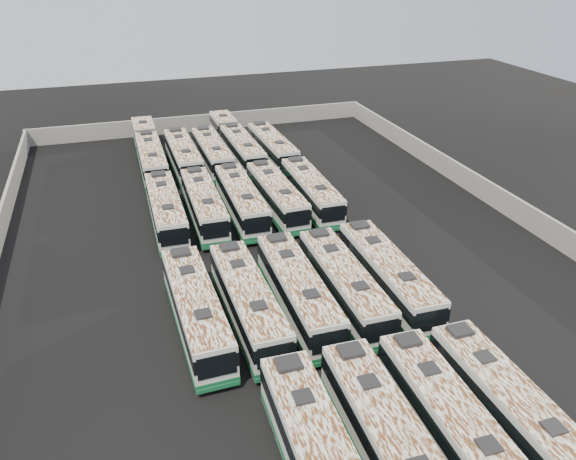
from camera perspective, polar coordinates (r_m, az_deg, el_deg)
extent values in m
plane|color=black|center=(46.06, -0.42, -2.64)|extent=(140.00, 140.00, 0.00)
cube|color=gray|center=(78.48, -8.55, 10.76)|extent=(45.20, 0.30, 2.20)
cube|color=gray|center=(55.69, 22.04, 2.04)|extent=(0.30, 73.20, 2.20)
cube|color=black|center=(27.40, 3.39, -21.93)|extent=(2.88, 12.38, 0.94)
cube|color=silver|center=(26.67, 3.45, -20.56)|extent=(2.76, 12.07, 0.07)
cube|color=black|center=(28.37, 1.54, -16.58)|extent=(0.99, 0.99, 0.14)
cube|color=black|center=(30.07, 0.06, -13.41)|extent=(1.35, 1.15, 0.27)
cylinder|color=black|center=(30.95, -1.31, -19.21)|extent=(0.31, 1.03, 1.02)
cylinder|color=black|center=(31.41, 2.74, -18.36)|extent=(0.31, 1.03, 1.02)
cube|color=beige|center=(28.86, 10.32, -20.59)|extent=(2.81, 12.21, 2.79)
cube|color=#155B35|center=(29.62, 10.14, -21.92)|extent=(2.86, 12.26, 0.43)
cube|color=black|center=(28.52, 10.40, -19.96)|extent=(2.87, 12.27, 0.93)
cube|color=silver|center=(27.83, 10.57, -18.61)|extent=(2.75, 11.96, 0.07)
cube|color=black|center=(29.46, 8.23, -14.99)|extent=(0.98, 0.98, 0.14)
cube|color=black|center=(31.09, 6.39, -12.09)|extent=(1.34, 1.14, 0.26)
cylinder|color=black|center=(31.82, 5.09, -17.73)|extent=(0.31, 1.02, 1.01)
cylinder|color=black|center=(32.50, 8.82, -16.83)|extent=(0.31, 1.02, 1.01)
cube|color=beige|center=(30.35, 16.37, -18.59)|extent=(2.71, 11.91, 2.72)
cube|color=#155B35|center=(31.05, 16.12, -19.87)|extent=(2.76, 11.96, 0.42)
cube|color=black|center=(30.04, 16.49, -17.98)|extent=(2.77, 11.97, 0.91)
cube|color=silver|center=(29.39, 16.73, -16.68)|extent=(2.65, 11.67, 0.07)
cube|color=black|center=(27.90, 19.73, -19.89)|extent=(0.96, 0.96, 0.14)
cube|color=black|center=(30.91, 14.17, -13.48)|extent=(0.96, 0.96, 0.14)
cube|color=black|center=(32.43, 12.10, -10.89)|extent=(1.31, 1.11, 0.26)
cylinder|color=black|center=(33.01, 10.92, -16.23)|extent=(0.30, 0.99, 0.99)
cylinder|color=black|center=(33.86, 14.23, -15.32)|extent=(0.30, 0.99, 0.99)
cube|color=beige|center=(32.06, 21.73, -16.72)|extent=(2.53, 11.73, 2.68)
cube|color=#155B35|center=(32.72, 21.43, -17.97)|extent=(2.58, 11.78, 0.41)
cube|color=black|center=(31.77, 21.87, -16.13)|extent=(2.59, 11.79, 0.90)
cube|color=silver|center=(31.17, 22.17, -14.88)|extent=(2.48, 11.50, 0.07)
cube|color=black|center=(29.82, 25.37, -17.64)|extent=(0.93, 0.93, 0.14)
cube|color=black|center=(32.55, 19.38, -12.05)|extent=(0.93, 0.93, 0.14)
cube|color=black|center=(33.95, 17.08, -9.73)|extent=(1.28, 1.08, 0.25)
cylinder|color=black|center=(34.39, 16.07, -14.84)|extent=(0.28, 0.98, 0.98)
cylinder|color=black|center=(35.43, 18.98, -13.90)|extent=(0.28, 0.98, 0.98)
cube|color=beige|center=(37.08, -9.31, -8.05)|extent=(2.82, 12.19, 2.78)
cube|color=#155B35|center=(37.67, -9.19, -9.32)|extent=(2.87, 12.24, 0.42)
cube|color=black|center=(36.82, -9.36, -7.47)|extent=(2.89, 12.25, 0.93)
cube|color=black|center=(32.11, -7.24, -13.56)|extent=(2.22, 0.11, 1.47)
cube|color=#155B35|center=(33.14, -7.08, -15.59)|extent=(2.53, 0.16, 0.28)
cube|color=silver|center=(36.28, -9.48, -6.22)|extent=(2.77, 11.95, 0.07)
cube|color=black|center=(34.04, -8.64, -8.43)|extent=(0.98, 0.98, 0.14)
cube|color=black|center=(38.48, -10.23, -4.01)|extent=(0.98, 0.98, 0.14)
cube|color=black|center=(40.54, -10.84, -2.26)|extent=(1.34, 1.14, 0.26)
cylinder|color=black|center=(34.67, -9.70, -13.57)|extent=(0.31, 1.02, 1.01)
cylinder|color=black|center=(34.93, -6.13, -12.92)|extent=(0.31, 1.02, 1.01)
cylinder|color=black|center=(40.86, -11.72, -6.72)|extent=(0.31, 1.02, 1.01)
cylinder|color=black|center=(41.09, -8.73, -6.23)|extent=(0.31, 1.02, 1.01)
cube|color=beige|center=(37.43, -4.07, -7.37)|extent=(2.67, 12.07, 2.76)
cube|color=#155B35|center=(38.01, -4.02, -8.62)|extent=(2.72, 12.13, 0.42)
cube|color=black|center=(37.17, -4.09, -6.79)|extent=(2.73, 12.14, 0.92)
cube|color=black|center=(32.58, -1.27, -12.63)|extent=(2.21, 0.09, 1.46)
cube|color=#155B35|center=(33.58, -1.24, -14.65)|extent=(2.51, 0.13, 0.28)
cube|color=silver|center=(36.65, -4.14, -5.55)|extent=(2.61, 11.83, 0.07)
cube|color=black|center=(34.46, -3.00, -7.68)|extent=(0.97, 0.97, 0.14)
cube|color=black|center=(38.79, -5.15, -3.41)|extent=(0.97, 0.97, 0.14)
cube|color=black|center=(40.81, -5.97, -1.71)|extent=(1.32, 1.12, 0.26)
cylinder|color=black|center=(34.98, -4.07, -12.75)|extent=(0.29, 1.01, 1.00)
cylinder|color=black|center=(35.43, -0.64, -12.06)|extent=(0.29, 1.01, 1.00)
cylinder|color=black|center=(41.06, -6.86, -6.12)|extent=(0.29, 1.01, 1.00)
cylinder|color=black|center=(41.44, -3.95, -5.63)|extent=(0.29, 1.01, 1.00)
cube|color=beige|center=(38.41, 1.02, -6.28)|extent=(2.68, 12.13, 2.77)
cube|color=#155B35|center=(38.98, 1.01, -7.52)|extent=(2.73, 12.18, 0.42)
cube|color=black|center=(38.16, 1.03, -5.70)|extent=(2.75, 12.19, 0.93)
cube|color=black|center=(33.60, 4.28, -11.26)|extent=(2.22, 0.09, 1.46)
cube|color=#155B35|center=(34.58, 4.19, -13.26)|extent=(2.52, 0.13, 0.28)
cube|color=silver|center=(37.65, 1.04, -4.48)|extent=(2.63, 11.89, 0.07)
cube|color=black|center=(35.47, 2.38, -6.50)|extent=(0.97, 0.97, 0.14)
cube|color=black|center=(39.78, -0.15, -2.43)|extent=(0.97, 0.97, 0.14)
cube|color=black|center=(41.79, -1.11, -0.80)|extent=(1.33, 1.13, 0.26)
cylinder|color=black|center=(35.89, 1.28, -11.47)|extent=(0.30, 1.01, 1.01)
cylinder|color=black|center=(36.49, 4.56, -10.81)|extent=(0.30, 1.01, 1.01)
cylinder|color=black|center=(41.94, -2.04, -5.13)|extent=(0.30, 1.01, 1.01)
cylinder|color=black|center=(42.46, 0.78, -4.68)|extent=(0.30, 1.01, 1.01)
cube|color=beige|center=(39.40, 5.69, -5.51)|extent=(2.59, 11.96, 2.74)
cube|color=#155B35|center=(39.95, 5.62, -6.72)|extent=(2.64, 12.01, 0.42)
cube|color=black|center=(39.16, 5.72, -4.96)|extent=(2.65, 12.02, 0.92)
cube|color=black|center=(34.81, 9.53, -10.11)|extent=(2.19, 0.08, 1.44)
cube|color=#155B35|center=(35.74, 9.34, -12.06)|extent=(2.49, 0.12, 0.28)
cube|color=silver|center=(38.67, 5.78, -3.77)|extent=(2.54, 11.72, 0.07)
cube|color=black|center=(36.59, 7.37, -5.65)|extent=(0.95, 0.95, 0.14)
cube|color=black|center=(40.71, 4.37, -1.84)|extent=(0.95, 0.95, 0.14)
cube|color=black|center=(42.65, 3.21, -0.30)|extent=(1.30, 1.11, 0.26)
cylinder|color=black|center=(36.89, 6.34, -10.44)|extent=(0.29, 1.00, 1.00)
cylinder|color=black|center=(37.67, 9.37, -9.77)|extent=(0.29, 1.00, 1.00)
cylinder|color=black|center=(42.71, 2.33, -4.49)|extent=(0.29, 1.00, 1.00)
cylinder|color=black|center=(43.38, 4.99, -4.04)|extent=(0.29, 1.00, 1.00)
cube|color=beige|center=(40.76, 10.05, -4.57)|extent=(2.70, 12.16, 2.78)
cube|color=#155B35|center=(41.30, 9.94, -5.77)|extent=(2.75, 12.21, 0.42)
cube|color=black|center=(40.53, 10.11, -4.02)|extent=(2.76, 12.22, 0.93)
cube|color=black|center=(36.24, 14.35, -8.92)|extent=(2.22, 0.09, 1.46)
cube|color=#155B35|center=(37.15, 14.08, -10.85)|extent=(2.53, 0.14, 0.28)
cube|color=silver|center=(40.04, 10.22, -2.85)|extent=(2.64, 11.92, 0.07)
cube|color=black|center=(38.00, 12.00, -4.63)|extent=(0.97, 0.97, 0.14)
cube|color=black|center=(42.07, 8.63, -1.00)|extent=(0.97, 0.97, 0.14)
cube|color=black|center=(43.98, 7.32, 0.48)|extent=(1.33, 1.13, 0.26)
cylinder|color=black|center=(38.19, 11.01, -9.33)|extent=(0.30, 1.01, 1.01)
cylinder|color=black|center=(39.13, 13.85, -8.68)|extent=(0.30, 1.01, 1.01)
cylinder|color=black|center=(43.96, 6.44, -3.65)|extent=(0.30, 1.01, 1.01)
cylinder|color=black|center=(44.78, 9.00, -3.22)|extent=(0.30, 1.01, 1.01)
cube|color=beige|center=(51.00, -12.30, 1.97)|extent=(2.59, 11.99, 2.74)
cube|color=#155B35|center=(51.42, -12.19, 0.96)|extent=(2.64, 12.04, 0.42)
cube|color=black|center=(50.81, -12.35, 2.44)|extent=(2.65, 12.05, 0.92)
cube|color=black|center=(45.47, -11.49, -0.73)|extent=(2.19, 0.08, 1.45)
cube|color=#155B35|center=(46.19, -11.32, -2.40)|extent=(2.49, 0.12, 0.28)
cube|color=silver|center=(50.43, -12.45, 3.41)|extent=(2.54, 11.75, 0.07)
cube|color=black|center=(47.99, -12.12, 2.32)|extent=(0.95, 0.95, 0.14)
cube|color=black|center=(52.82, -12.77, 4.60)|extent=(0.95, 0.95, 0.14)
cube|color=black|center=(55.03, -13.04, 5.56)|extent=(1.31, 1.11, 0.26)
cylinder|color=black|center=(48.05, -12.90, -1.37)|extent=(0.29, 1.00, 1.00)
cylinder|color=black|center=(48.19, -10.39, -1.02)|extent=(0.29, 1.00, 1.00)
cylinder|color=black|center=(54.93, -13.72, 2.29)|extent=(0.29, 1.00, 1.00)
cylinder|color=black|center=(55.05, -11.52, 2.59)|extent=(0.29, 1.00, 1.00)
cube|color=beige|center=(51.49, -8.53, 2.55)|extent=(2.64, 11.91, 2.72)
cube|color=#155B35|center=(51.91, -8.46, 1.55)|extent=(2.69, 11.96, 0.42)
cube|color=black|center=(51.31, -8.57, 3.01)|extent=(2.70, 11.97, 0.91)
cube|color=black|center=(46.04, -7.35, -0.03)|extent=(2.18, 0.09, 1.44)
cube|color=#155B35|center=(46.74, -7.24, -1.68)|extent=(2.48, 0.14, 0.28)
cube|color=silver|center=(50.94, -8.64, 3.97)|extent=(2.59, 11.67, 0.07)
cube|color=black|center=(48.52, -8.15, 2.92)|extent=(0.95, 0.95, 0.14)
cube|color=black|center=(53.30, -9.10, 5.12)|extent=(0.95, 0.95, 0.14)
cube|color=black|center=(55.48, -9.49, 6.05)|extent=(1.30, 1.11, 0.26)
cylinder|color=black|center=(48.51, -8.93, -0.70)|extent=(0.29, 0.99, 0.99)
cylinder|color=black|center=(48.78, -6.48, -0.36)|extent=(0.29, 0.99, 0.99)
cylinder|color=black|center=(55.32, -10.17, 2.83)|extent=(0.29, 0.99, 0.99)
cylinder|color=black|center=(55.56, -8.01, 3.11)|extent=(0.29, 0.99, 0.99)
cube|color=beige|center=(51.95, -4.77, 3.02)|extent=(2.63, 12.00, 2.74)
cube|color=#155B35|center=(52.37, -4.73, 2.02)|extent=(2.68, 12.05, 0.42)
cube|color=black|center=(51.77, -4.79, 3.47)|extent=(2.69, 12.06, 0.92)
cube|color=black|center=(46.52, -3.13, 0.49)|extent=(2.20, 0.08, 1.45)
cube|color=#155B35|center=(47.23, -3.08, -1.16)|extent=(2.49, 0.13, 0.28)
cube|color=silver|center=(51.40, -4.83, 4.44)|extent=(2.58, 11.76, 0.07)
cube|color=black|center=(48.99, -4.15, 3.42)|extent=(0.96, 0.96, 0.14)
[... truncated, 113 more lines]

